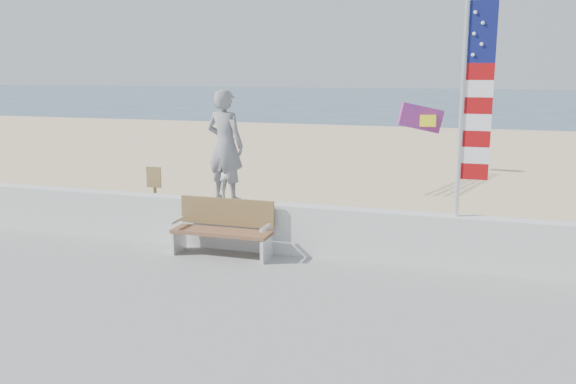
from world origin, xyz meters
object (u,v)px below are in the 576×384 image
(child, at_px, (227,172))
(flag, at_px, (471,99))
(bench, at_px, (223,227))
(adult, at_px, (225,146))

(child, relative_size, flag, 0.31)
(bench, xyz_separation_m, flag, (4.11, 0.45, 2.30))
(adult, relative_size, flag, 0.58)
(adult, distance_m, flag, 4.34)
(child, xyz_separation_m, bench, (0.11, -0.45, -0.93))
(child, height_order, bench, child)
(adult, relative_size, child, 1.90)
(adult, height_order, flag, flag)
(adult, height_order, bench, adult)
(bench, bearing_deg, adult, 106.02)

